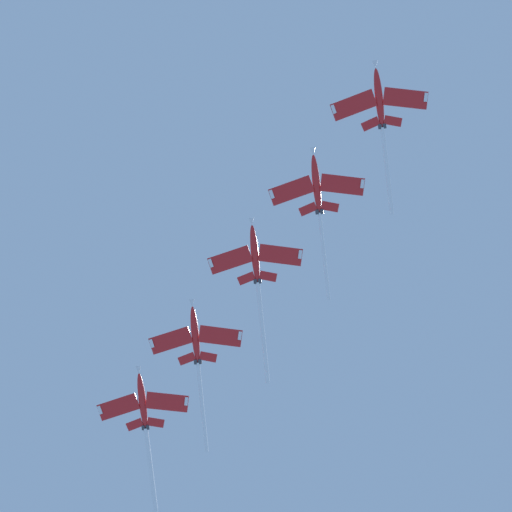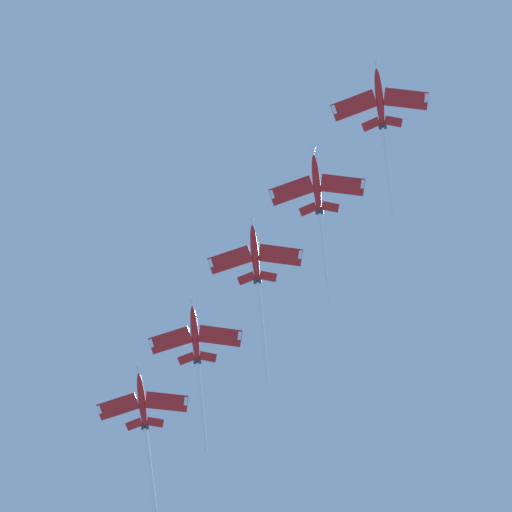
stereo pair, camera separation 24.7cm
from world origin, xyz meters
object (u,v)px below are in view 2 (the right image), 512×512
object	(u,v)px
jet_fifth	(144,420)
jet_fourth	(196,350)
jet_third	(257,276)
jet_lead	(381,115)
jet_second	(318,197)

from	to	relation	value
jet_fifth	jet_fourth	bearing A→B (deg)	138.25
jet_third	jet_fourth	distance (m)	20.34
jet_lead	jet_fifth	world-z (taller)	jet_lead
jet_lead	jet_second	world-z (taller)	jet_lead
jet_lead	jet_second	xyz separation A→B (m)	(15.56, -13.24, -4.67)
jet_lead	jet_fourth	distance (m)	62.00
jet_fourth	jet_fifth	world-z (taller)	jet_fourth
jet_lead	jet_second	bearing A→B (deg)	-40.39
jet_fifth	jet_lead	bearing A→B (deg)	139.80
jet_lead	jet_third	world-z (taller)	jet_lead
jet_third	jet_fifth	size ratio (longest dim) A/B	1.10
jet_third	jet_lead	bearing A→B (deg)	139.72
jet_lead	jet_fourth	xyz separation A→B (m)	(46.38, -38.53, -14.43)
jet_third	jet_second	bearing A→B (deg)	139.82
jet_fourth	jet_fifth	size ratio (longest dim) A/B	1.03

